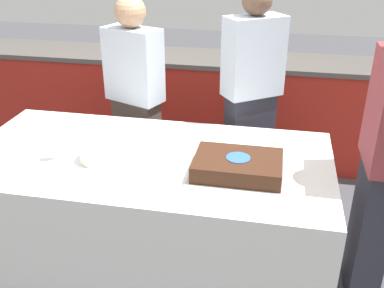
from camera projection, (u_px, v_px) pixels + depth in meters
The scene contains 11 objects.
ground_plane at pixel (152, 259), 2.91m from camera, with size 14.00×14.00×0.00m, color #424247.
back_counter at pixel (197, 105), 4.11m from camera, with size 4.40×0.58×0.92m.
dining_table at pixel (149, 211), 2.74m from camera, with size 2.11×1.04×0.76m.
cake at pixel (238, 166), 2.37m from camera, with size 0.50×0.37×0.10m.
plate_stack at pixel (99, 153), 2.51m from camera, with size 0.21×0.21×0.09m.
wine_glass at pixel (53, 142), 2.48m from camera, with size 0.06×0.06×0.17m.
side_plate_near_cake at pixel (258, 149), 2.65m from camera, with size 0.18×0.18×0.00m.
utensil_pile at pixel (118, 188), 2.24m from camera, with size 0.13×0.11×0.02m.
person_cutting_cake at pixel (251, 103), 3.10m from camera, with size 0.43×0.39×1.63m.
person_seated_right at pixel (383, 162), 2.31m from camera, with size 0.21×0.39×1.64m.
person_standing_back at pixel (136, 101), 3.26m from camera, with size 0.45×0.34×1.54m.
Camera 1 is at (0.70, -2.19, 1.95)m, focal length 42.00 mm.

